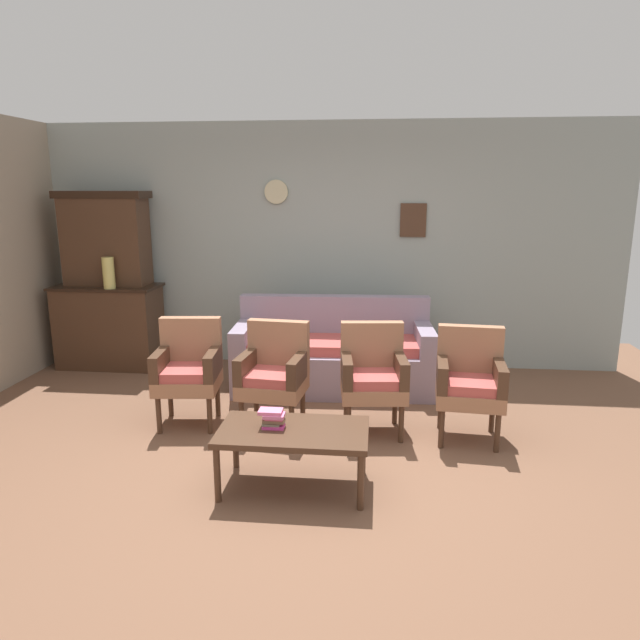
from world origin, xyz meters
name	(u,v)px	position (x,y,z in m)	size (l,w,h in m)	color
ground_plane	(300,469)	(0.00, 0.00, 0.00)	(7.68, 7.68, 0.00)	brown
wall_back_with_decor	(331,246)	(0.00, 2.63, 1.35)	(6.40, 0.09, 2.70)	#939E99
side_cabinet	(110,326)	(-2.48, 2.25, 0.47)	(1.16, 0.55, 0.93)	#472D1E
cabinet_upper_hutch	(106,238)	(-2.48, 2.33, 1.45)	(0.99, 0.38, 1.03)	#472D1E
vase_on_cabinet	(109,273)	(-2.35, 2.07, 1.10)	(0.13, 0.13, 0.34)	#D4C66A
floral_couch	(333,356)	(0.10, 1.78, 0.33)	(1.99, 0.89, 0.90)	gray
armchair_near_cabinet	(189,367)	(-1.06, 0.75, 0.50)	(0.57, 0.54, 0.90)	#9E6B4C
armchair_near_couch_end	(274,371)	(-0.31, 0.71, 0.50)	(0.57, 0.54, 0.90)	#9E6B4C
armchair_row_middle	(373,373)	(0.51, 0.74, 0.50)	(0.57, 0.54, 0.90)	#9E6B4C
armchair_by_doorway	(470,379)	(1.28, 0.68, 0.50)	(0.56, 0.53, 0.90)	#9E6B4C
coffee_table	(293,435)	(-0.01, -0.26, 0.38)	(1.00, 0.56, 0.42)	#472D1E
book_stack_on_table	(273,418)	(-0.15, -0.24, 0.49)	(0.17, 0.12, 0.12)	#E14298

